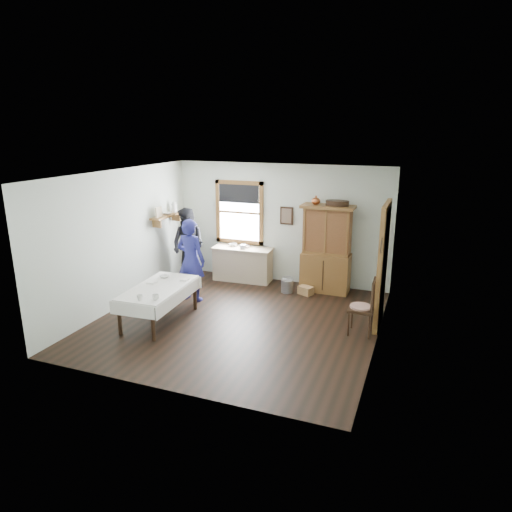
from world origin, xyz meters
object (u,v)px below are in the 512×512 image
Objects in this scene: work_counter at (243,264)px; pail at (287,286)px; spindle_chair at (361,306)px; woman_blue at (191,263)px; wicker_basket at (306,290)px; figure_dark at (188,248)px; dining_table at (159,304)px; china_hutch at (326,249)px.

work_counter is 4.84× the size of pail.
spindle_chair is 0.64× the size of woman_blue.
pail is at bearing -178.47° from wicker_basket.
spindle_chair is at bearing -9.87° from figure_dark.
pail is (1.21, -0.40, -0.25)m from work_counter.
pail is 0.18× the size of woman_blue.
spindle_chair is at bearing -35.28° from work_counter.
figure_dark reaches higher than pail.
woman_blue is at bearing -146.56° from pail.
woman_blue is at bearing -151.75° from wicker_basket.
spindle_chair is (3.54, 0.78, 0.17)m from dining_table.
wicker_basket is at bearing 130.30° from spindle_chair.
china_hutch is at bearing -3.35° from work_counter.
woman_blue reaches higher than spindle_chair.
dining_table is 1.26m from woman_blue.
pail is 2.43m from figure_dark.
figure_dark is (-4.13, 1.42, 0.29)m from spindle_chair.
china_hutch is (1.96, -0.03, 0.55)m from work_counter.
pail is at bearing 52.87° from dining_table.
china_hutch is at bearing 18.02° from figure_dark.
dining_table is 2.90m from pail.
figure_dark reaches higher than dining_table.
pail is (-0.74, -0.37, -0.80)m from china_hutch.
woman_blue is 1.20m from figure_dark.
woman_blue is at bearing 88.37° from dining_table.
pail is 0.94× the size of wicker_basket.
work_counter reaches higher than wicker_basket.
china_hutch is 1.13× the size of dining_table.
work_counter is at bearing 166.49° from wicker_basket.
wicker_basket is 2.85m from figure_dark.
work_counter is 0.73× the size of china_hutch.
china_hutch is 1.19× the size of woman_blue.
wicker_basket is at bearing 11.62° from figure_dark.
wicker_basket is (1.63, -0.39, -0.31)m from work_counter.
china_hutch is 6.66× the size of pail.
wicker_basket is at bearing 1.53° from pail.
work_counter is 2.77m from dining_table.
china_hutch is at bearing -144.20° from woman_blue.
dining_table is (-2.49, -2.68, -0.61)m from china_hutch.
work_counter is at bearing 33.53° from figure_dark.
pail is 0.42m from wicker_basket.
woman_blue reaches higher than wicker_basket.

